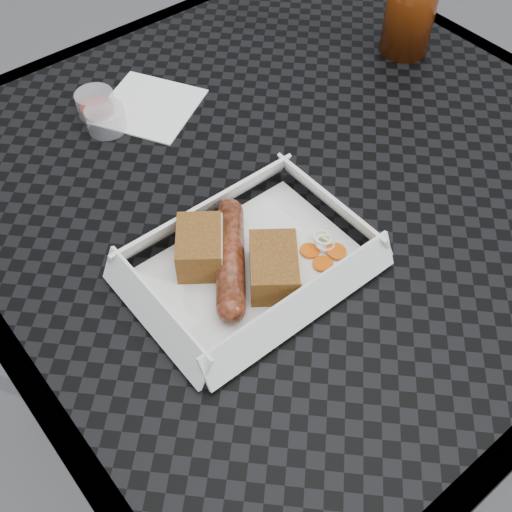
{
  "coord_description": "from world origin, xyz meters",
  "views": [
    {
      "loc": [
        -0.4,
        -0.42,
        1.28
      ],
      "look_at": [
        -0.14,
        -0.1,
        0.78
      ],
      "focal_mm": 45.0,
      "sensor_mm": 36.0,
      "label": 1
    }
  ],
  "objects_px": {
    "food_tray": "(250,267)",
    "bratwurst": "(231,257)",
    "drink_glass": "(412,0)",
    "patio_table": "(293,207)"
  },
  "relations": [
    {
      "from": "bratwurst",
      "to": "drink_glass",
      "type": "distance_m",
      "value": 0.48
    },
    {
      "from": "food_tray",
      "to": "bratwurst",
      "type": "relative_size",
      "value": 1.66
    },
    {
      "from": "patio_table",
      "to": "drink_glass",
      "type": "distance_m",
      "value": 0.33
    },
    {
      "from": "patio_table",
      "to": "drink_glass",
      "type": "bearing_deg",
      "value": 16.89
    },
    {
      "from": "food_tray",
      "to": "bratwurst",
      "type": "distance_m",
      "value": 0.03
    },
    {
      "from": "patio_table",
      "to": "bratwurst",
      "type": "distance_m",
      "value": 0.2
    },
    {
      "from": "bratwurst",
      "to": "drink_glass",
      "type": "bearing_deg",
      "value": 20.3
    },
    {
      "from": "bratwurst",
      "to": "drink_glass",
      "type": "relative_size",
      "value": 0.85
    },
    {
      "from": "bratwurst",
      "to": "patio_table",
      "type": "bearing_deg",
      "value": 25.97
    },
    {
      "from": "bratwurst",
      "to": "drink_glass",
      "type": "xyz_separation_m",
      "value": [
        0.44,
        0.16,
        0.06
      ]
    }
  ]
}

